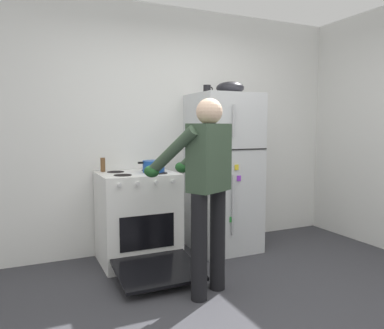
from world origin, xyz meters
TOP-DOWN VIEW (x-y plane):
  - ground at (0.00, 0.00)m, footprint 8.00×8.00m
  - kitchen_wall_back at (0.00, 1.95)m, footprint 6.00×0.10m
  - refrigerator at (0.52, 1.57)m, footprint 0.68×0.72m
  - stove_range at (-0.48, 1.55)m, footprint 0.76×1.22m
  - person_cook at (-0.19, 0.62)m, footprint 0.67×0.75m
  - red_pot at (-0.32, 1.52)m, footprint 0.32×0.22m
  - coffee_mug at (0.34, 1.62)m, footprint 0.11×0.08m
  - pepper_mill at (-0.78, 1.77)m, footprint 0.05×0.05m
  - mixing_bowl at (0.60, 1.57)m, footprint 0.31×0.31m

SIDE VIEW (x-z plane):
  - ground at x=0.00m, z-range 0.00..0.00m
  - stove_range at x=-0.48m, z-range -0.01..0.91m
  - refrigerator at x=0.52m, z-range 0.00..1.73m
  - person_cook at x=-0.19m, z-range 0.16..1.76m
  - red_pot at x=-0.32m, z-range 0.92..1.04m
  - pepper_mill at x=-0.78m, z-range 0.92..1.06m
  - kitchen_wall_back at x=0.00m, z-range 0.00..2.70m
  - coffee_mug at x=0.34m, z-range 1.73..1.83m
  - mixing_bowl at x=0.60m, z-range 1.73..1.87m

